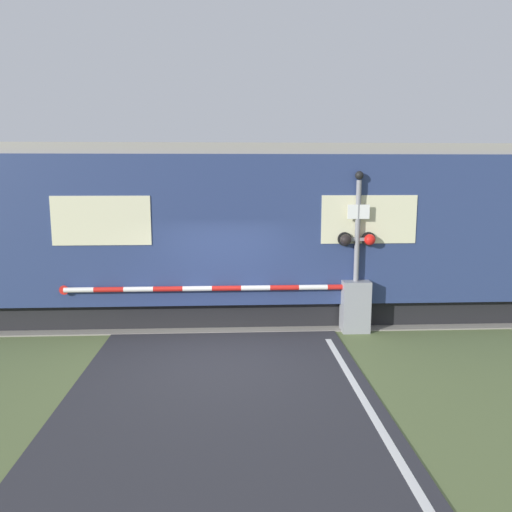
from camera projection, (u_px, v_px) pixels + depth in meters
The scene contains 5 objects.
ground_plane at pixel (223, 360), 9.34m from camera, with size 80.00×80.00×0.00m, color #5B6B3D.
track_bed at pixel (225, 312), 12.43m from camera, with size 36.00×3.20×0.13m.
train at pixel (352, 229), 12.25m from camera, with size 20.70×2.97×4.09m.
crossing_barrier at pixel (327, 302), 10.89m from camera, with size 6.66×0.44×1.14m.
signal_post at pixel (357, 242), 10.69m from camera, with size 0.82×0.26×3.50m.
Camera 1 is at (0.18, -8.92, 3.44)m, focal length 35.00 mm.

